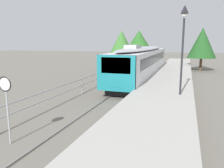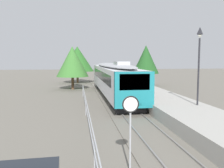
{
  "view_description": "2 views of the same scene",
  "coord_description": "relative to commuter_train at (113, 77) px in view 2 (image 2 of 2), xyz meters",
  "views": [
    {
      "loc": [
        4.66,
        4.87,
        4.1
      ],
      "look_at": [
        0.4,
        17.63,
        1.6
      ],
      "focal_mm": 36.01,
      "sensor_mm": 36.0,
      "label": 1
    },
    {
      "loc": [
        -3.89,
        3.36,
        4.09
      ],
      "look_at": [
        -1.0,
        23.63,
        2.0
      ],
      "focal_mm": 39.27,
      "sensor_mm": 36.0,
      "label": 2
    }
  ],
  "objects": [
    {
      "name": "commuter_train",
      "position": [
        0.0,
        0.0,
        0.0
      ],
      "size": [
        2.82,
        20.31,
        3.74
      ],
      "color": "silver",
      "rests_on": "track_rails"
    },
    {
      "name": "speed_limit_sign",
      "position": [
        -2.04,
        -17.96,
        -0.02
      ],
      "size": [
        0.61,
        0.1,
        2.81
      ],
      "color": "#9EA0A5",
      "rests_on": "ground"
    },
    {
      "name": "carpark_fence",
      "position": [
        -3.3,
        -17.67,
        -1.24
      ],
      "size": [
        0.06,
        36.06,
        1.25
      ],
      "color": "#9EA0A5",
      "rests_on": "ground"
    },
    {
      "name": "track_rails",
      "position": [
        0.0,
        -7.67,
        -2.11
      ],
      "size": [
        3.2,
        60.0,
        0.14
      ],
      "color": "#6B665B",
      "rests_on": "ground"
    },
    {
      "name": "station_platform",
      "position": [
        3.25,
        -7.67,
        -1.7
      ],
      "size": [
        3.9,
        60.0,
        0.9
      ],
      "primitive_type": "cube",
      "color": "#A8A59E",
      "rests_on": "ground"
    },
    {
      "name": "tree_behind_carpark",
      "position": [
        -3.83,
        16.1,
        1.98
      ],
      "size": [
        5.6,
        5.6,
        6.24
      ],
      "color": "brown",
      "rests_on": "ground"
    },
    {
      "name": "ground_plane",
      "position": [
        -3.0,
        -7.67,
        -2.15
      ],
      "size": [
        160.0,
        160.0,
        0.0
      ],
      "primitive_type": "plane",
      "color": "#6B665B"
    },
    {
      "name": "tree_behind_station_far",
      "position": [
        -4.51,
        7.09,
        1.61
      ],
      "size": [
        4.31,
        4.31,
        5.79
      ],
      "color": "brown",
      "rests_on": "ground"
    },
    {
      "name": "tree_distant_left",
      "position": [
        6.58,
        10.29,
        1.88
      ],
      "size": [
        4.0,
        4.0,
        6.2
      ],
      "color": "brown",
      "rests_on": "ground"
    },
    {
      "name": "platform_lamp_mid_platform",
      "position": [
        4.37,
        -10.52,
        2.47
      ],
      "size": [
        0.34,
        0.34,
        5.35
      ],
      "color": "#232328",
      "rests_on": "station_platform"
    }
  ]
}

